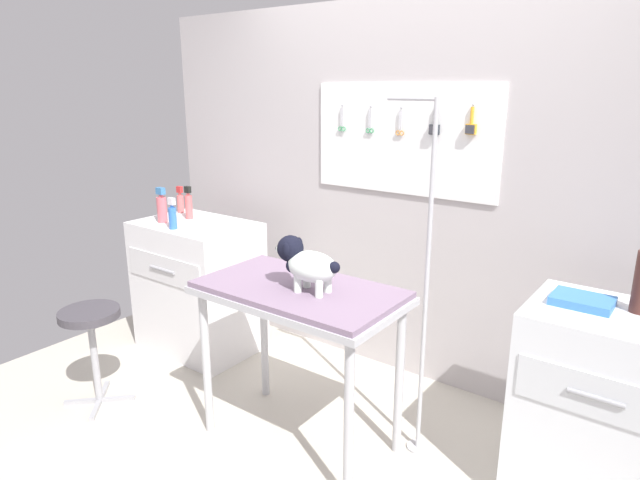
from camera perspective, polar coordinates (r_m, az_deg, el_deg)
ground at (r=2.89m, az=-4.36°, el=-23.43°), size 4.40×4.00×0.04m
rear_wall_panel at (r=3.37m, az=9.59°, el=4.50°), size 4.00×0.11×2.30m
grooming_table at (r=2.71m, az=-2.19°, el=-6.76°), size 1.02×0.57×0.86m
grooming_arm at (r=2.67m, az=10.79°, el=-6.05°), size 0.30×0.11×1.76m
dog at (r=2.57m, az=-1.51°, el=-2.40°), size 0.36×0.18×0.26m
counter_left at (r=3.92m, az=-12.55°, el=-4.70°), size 0.80×0.58×0.91m
cabinet_right at (r=2.75m, az=27.35°, el=-15.57°), size 0.68×0.54×0.91m
stool at (r=3.40m, az=-22.77°, el=-8.44°), size 0.33×0.33×0.59m
detangler_spray at (r=3.90m, az=-13.53°, el=3.58°), size 0.05×0.05×0.23m
spray_bottle_short at (r=4.12m, az=-14.35°, el=3.91°), size 0.05×0.05×0.19m
spray_bottle_tall at (r=3.65m, az=-15.12°, el=2.46°), size 0.05×0.05×0.20m
conditioner_bottle at (r=3.84m, az=-16.16°, el=3.29°), size 0.07×0.07×0.24m
supply_tray at (r=2.58m, az=25.67°, el=-5.72°), size 0.24×0.18×0.04m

